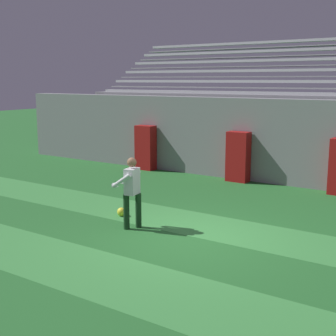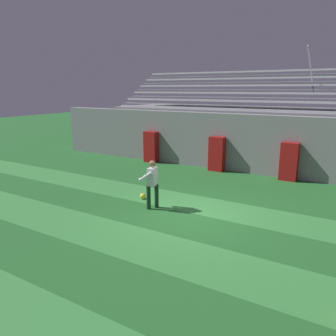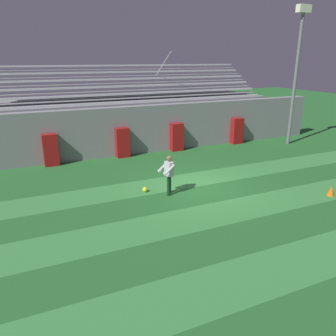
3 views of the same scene
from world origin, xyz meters
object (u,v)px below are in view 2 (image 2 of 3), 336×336
Objects in this scene: padding_pillar_far_left at (151,147)px; goalkeeper at (152,181)px; padding_pillar_gate_right at (289,162)px; padding_pillar_gate_left at (217,154)px; soccer_ball at (143,196)px.

padding_pillar_far_left is 1.01× the size of goalkeeper.
padding_pillar_far_left is at bearing 180.00° from padding_pillar_gate_right.
padding_pillar_gate_left is 1.00× the size of padding_pillar_far_left.
padding_pillar_far_left is 6.37m from soccer_ball.
soccer_ball is at bearing 143.09° from goalkeeper.
padding_pillar_gate_left is at bearing 91.72° from goalkeeper.
padding_pillar_gate_left and padding_pillar_far_left have the same top height.
padding_pillar_gate_left is 5.52m from soccer_ball.
padding_pillar_gate_left is 7.70× the size of soccer_ball.
padding_pillar_gate_left is 3.42m from padding_pillar_gate_right.
padding_pillar_gate_left is 3.89m from padding_pillar_far_left.
padding_pillar_gate_left and padding_pillar_gate_right have the same top height.
padding_pillar_gate_left is 1.01× the size of goalkeeper.
goalkeeper is at bearing -36.91° from soccer_ball.
padding_pillar_gate_right is 6.86m from goalkeeper.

